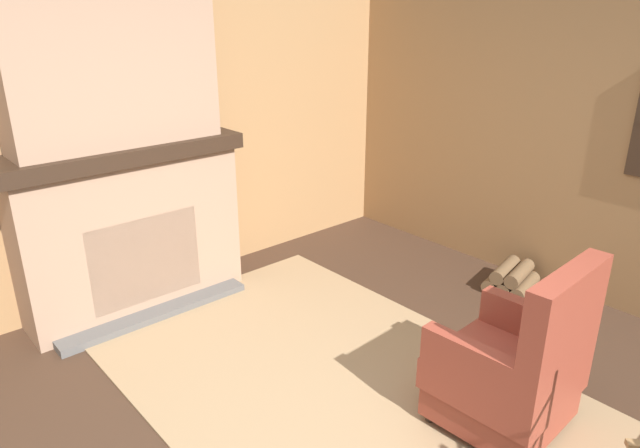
% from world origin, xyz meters
% --- Properties ---
extents(wood_panel_wall_left, '(0.06, 6.00, 2.69)m').
position_xyz_m(wood_panel_wall_left, '(-2.73, 0.00, 1.35)').
color(wood_panel_wall_left, '#9E7247').
rests_on(wood_panel_wall_left, ground).
extents(fireplace_hearth, '(0.64, 1.71, 1.26)m').
position_xyz_m(fireplace_hearth, '(-2.47, 0.00, 0.63)').
color(fireplace_hearth, '#9E7A60').
rests_on(fireplace_hearth, ground).
extents(chimney_breast, '(0.38, 1.41, 1.41)m').
position_xyz_m(chimney_breast, '(-2.48, 0.00, 1.97)').
color(chimney_breast, '#9E7A60').
rests_on(chimney_breast, fireplace_hearth).
extents(area_rug, '(3.79, 2.06, 0.01)m').
position_xyz_m(area_rug, '(-0.46, 0.46, 0.01)').
color(area_rug, '#997A56').
rests_on(area_rug, ground).
extents(armchair, '(0.68, 0.70, 1.03)m').
position_xyz_m(armchair, '(0.17, 0.90, 0.37)').
color(armchair, brown).
rests_on(armchair, ground).
extents(firewood_stack, '(0.43, 0.47, 0.21)m').
position_xyz_m(firewood_stack, '(-0.70, 2.38, 0.10)').
color(firewood_stack, brown).
rests_on(firewood_stack, ground).
extents(oil_lamp_vase, '(0.13, 0.13, 0.29)m').
position_xyz_m(oil_lamp_vase, '(-2.53, -0.48, 1.37)').
color(oil_lamp_vase, '#99B29E').
rests_on(oil_lamp_vase, fireplace_hearth).
extents(storage_case, '(0.14, 0.28, 0.13)m').
position_xyz_m(storage_case, '(-2.53, 0.21, 1.33)').
color(storage_case, gray).
rests_on(storage_case, fireplace_hearth).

